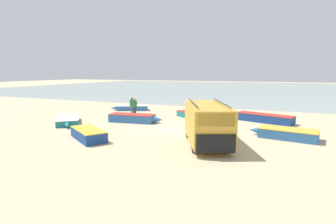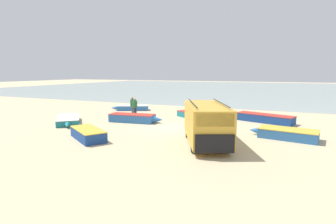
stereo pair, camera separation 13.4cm
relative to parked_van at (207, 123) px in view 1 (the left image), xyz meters
The scene contains 13 objects.
ground_plane 4.85m from the parked_van, 137.98° to the left, with size 200.00×200.00×0.00m, color tan.
sea_water 55.26m from the parked_van, 93.62° to the left, with size 120.00×80.00×0.01m, color #99A89E.
parked_van is the anchor object (origin of this frame).
fishing_rowboat_0 8.75m from the parked_van, 73.45° to the left, with size 5.38×2.71×0.65m.
fishing_rowboat_1 8.25m from the parked_van, 149.67° to the left, with size 4.53×1.70×0.65m.
fishing_rowboat_2 8.40m from the parked_van, 112.26° to the left, with size 3.75×3.08×0.53m.
fishing_rowboat_3 14.71m from the parked_van, 137.46° to the left, with size 3.98×2.53×0.51m.
fishing_rowboat_4 11.85m from the parked_van, behind, with size 3.84×4.07×0.49m.
fishing_rowboat_5 7.20m from the parked_van, 166.33° to the right, with size 3.66×2.79×0.64m.
fishing_rowboat_6 5.31m from the parked_van, 37.27° to the left, with size 4.13×2.11×0.60m.
fisherman_0 10.88m from the parked_van, 141.60° to the left, with size 0.43×0.43×1.64m.
fisherman_1 11.89m from the parked_van, 140.97° to the left, with size 0.43×0.43×1.66m.
fisherman_2 4.37m from the parked_van, 117.98° to the left, with size 0.45×0.45×1.72m.
Camera 1 is at (7.05, -17.19, 4.01)m, focal length 28.00 mm.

